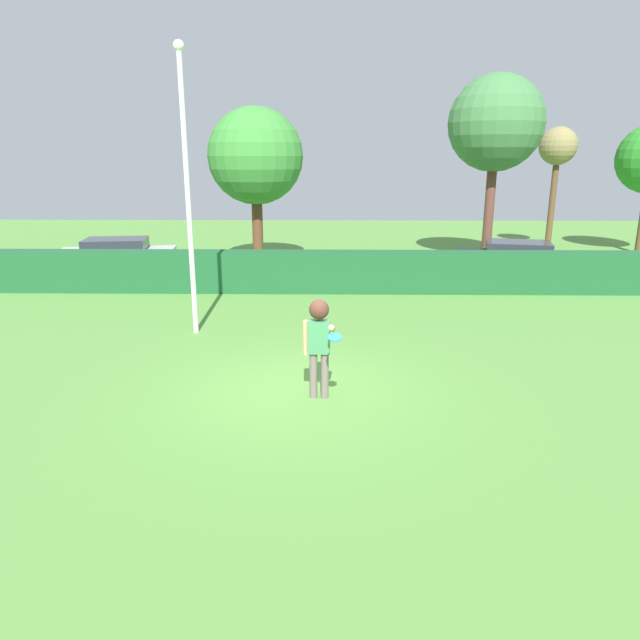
# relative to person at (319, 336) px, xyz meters

# --- Properties ---
(ground_plane) EXTENTS (60.00, 60.00, 0.00)m
(ground_plane) POSITION_rel_person_xyz_m (-0.35, 0.26, -1.15)
(ground_plane) COLOR #558B3C
(person) EXTENTS (0.56, 0.77, 1.79)m
(person) POSITION_rel_person_xyz_m (0.00, 0.00, 0.00)
(person) COLOR #6E615D
(person) RESTS_ON ground
(frisbee) EXTENTS (0.23, 0.22, 0.08)m
(frisbee) POSITION_rel_person_xyz_m (0.26, -0.67, 0.19)
(frisbee) COLOR #268CE5
(lamppost) EXTENTS (0.24, 0.24, 6.57)m
(lamppost) POSITION_rel_person_xyz_m (-3.09, 3.93, 2.45)
(lamppost) COLOR silver
(lamppost) RESTS_ON ground
(hedge_row) EXTENTS (21.51, 0.90, 1.28)m
(hedge_row) POSITION_rel_person_xyz_m (-0.35, 8.45, -0.51)
(hedge_row) COLOR #1B542C
(hedge_row) RESTS_ON ground
(parked_car_silver) EXTENTS (4.41, 2.32, 1.25)m
(parked_car_silver) POSITION_rel_person_xyz_m (-7.76, 11.58, -0.46)
(parked_car_silver) COLOR #B7B7BC
(parked_car_silver) RESTS_ON ground
(parked_car_black) EXTENTS (4.48, 2.62, 1.25)m
(parked_car_black) POSITION_rel_person_xyz_m (6.92, 11.02, -0.46)
(parked_car_black) COLOR black
(parked_car_black) RESTS_ON ground
(willow_tree) EXTENTS (3.59, 3.59, 5.99)m
(willow_tree) POSITION_rel_person_xyz_m (-2.62, 12.81, 3.01)
(willow_tree) COLOR brown
(willow_tree) RESTS_ON ground
(bare_elm_tree) EXTENTS (1.67, 1.67, 5.48)m
(bare_elm_tree) POSITION_rel_person_xyz_m (10.40, 17.45, 3.34)
(bare_elm_tree) COLOR brown
(bare_elm_tree) RESTS_ON ground
(maple_tree) EXTENTS (3.65, 3.65, 7.24)m
(maple_tree) POSITION_rel_person_xyz_m (6.54, 13.82, 4.22)
(maple_tree) COLOR brown
(maple_tree) RESTS_ON ground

